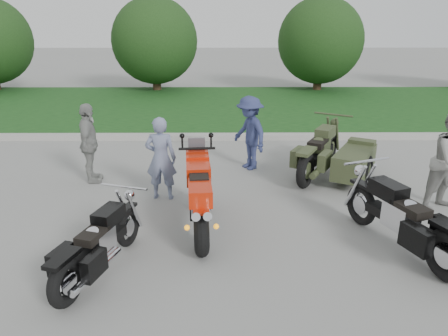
{
  "coord_description": "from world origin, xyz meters",
  "views": [
    {
      "loc": [
        -0.22,
        -5.64,
        3.29
      ],
      "look_at": [
        -0.17,
        1.38,
        0.8
      ],
      "focal_mm": 35.0,
      "sensor_mm": 36.0,
      "label": 1
    }
  ],
  "objects_px": {
    "person_back": "(89,144)",
    "cruiser_left": "(97,248)",
    "cruiser_sidecar": "(339,159)",
    "person_stripe": "(161,158)",
    "sportbike_red": "(199,194)",
    "cruiser_right": "(406,222)",
    "person_denim": "(250,133)"
  },
  "relations": [
    {
      "from": "person_back",
      "to": "cruiser_left",
      "type": "bearing_deg",
      "value": -170.28
    },
    {
      "from": "cruiser_sidecar",
      "to": "person_back",
      "type": "distance_m",
      "value": 5.11
    },
    {
      "from": "cruiser_left",
      "to": "person_back",
      "type": "xyz_separation_m",
      "value": [
        -1.03,
        3.44,
        0.4
      ]
    },
    {
      "from": "cruiser_left",
      "to": "cruiser_sidecar",
      "type": "bearing_deg",
      "value": 58.15
    },
    {
      "from": "cruiser_sidecar",
      "to": "person_stripe",
      "type": "distance_m",
      "value": 3.68
    },
    {
      "from": "sportbike_red",
      "to": "person_back",
      "type": "xyz_separation_m",
      "value": [
        -2.32,
        2.18,
        0.18
      ]
    },
    {
      "from": "person_stripe",
      "to": "cruiser_right",
      "type": "bearing_deg",
      "value": 155.28
    },
    {
      "from": "cruiser_left",
      "to": "cruiser_right",
      "type": "distance_m",
      "value": 4.3
    },
    {
      "from": "sportbike_red",
      "to": "cruiser_right",
      "type": "height_order",
      "value": "sportbike_red"
    },
    {
      "from": "sportbike_red",
      "to": "cruiser_left",
      "type": "height_order",
      "value": "sportbike_red"
    },
    {
      "from": "person_stripe",
      "to": "person_denim",
      "type": "height_order",
      "value": "person_denim"
    },
    {
      "from": "cruiser_right",
      "to": "person_stripe",
      "type": "relative_size",
      "value": 1.49
    },
    {
      "from": "cruiser_left",
      "to": "person_denim",
      "type": "xyz_separation_m",
      "value": [
        2.25,
        4.24,
        0.4
      ]
    },
    {
      "from": "sportbike_red",
      "to": "person_back",
      "type": "distance_m",
      "value": 3.19
    },
    {
      "from": "cruiser_sidecar",
      "to": "person_back",
      "type": "xyz_separation_m",
      "value": [
        -5.1,
        -0.09,
        0.36
      ]
    },
    {
      "from": "cruiser_sidecar",
      "to": "person_stripe",
      "type": "bearing_deg",
      "value": -135.73
    },
    {
      "from": "cruiser_left",
      "to": "person_stripe",
      "type": "bearing_deg",
      "value": 95.71
    },
    {
      "from": "person_back",
      "to": "person_denim",
      "type": "bearing_deg",
      "value": -83.3
    },
    {
      "from": "cruiser_sidecar",
      "to": "person_denim",
      "type": "bearing_deg",
      "value": -172.13
    },
    {
      "from": "cruiser_right",
      "to": "person_stripe",
      "type": "distance_m",
      "value": 4.26
    },
    {
      "from": "cruiser_sidecar",
      "to": "person_back",
      "type": "relative_size",
      "value": 1.44
    },
    {
      "from": "cruiser_sidecar",
      "to": "person_denim",
      "type": "distance_m",
      "value": 1.98
    },
    {
      "from": "cruiser_left",
      "to": "person_back",
      "type": "height_order",
      "value": "person_back"
    },
    {
      "from": "cruiser_right",
      "to": "person_stripe",
      "type": "bearing_deg",
      "value": 130.92
    },
    {
      "from": "person_stripe",
      "to": "person_back",
      "type": "bearing_deg",
      "value": -25.51
    },
    {
      "from": "cruiser_left",
      "to": "cruiser_right",
      "type": "relative_size",
      "value": 0.88
    },
    {
      "from": "person_denim",
      "to": "person_back",
      "type": "bearing_deg",
      "value": -106.06
    },
    {
      "from": "person_stripe",
      "to": "person_denim",
      "type": "bearing_deg",
      "value": -132.65
    },
    {
      "from": "person_denim",
      "to": "person_back",
      "type": "height_order",
      "value": "person_back"
    },
    {
      "from": "person_back",
      "to": "sportbike_red",
      "type": "bearing_deg",
      "value": -140.3
    },
    {
      "from": "sportbike_red",
      "to": "cruiser_right",
      "type": "distance_m",
      "value": 3.07
    },
    {
      "from": "cruiser_left",
      "to": "person_stripe",
      "type": "relative_size",
      "value": 1.3
    }
  ]
}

